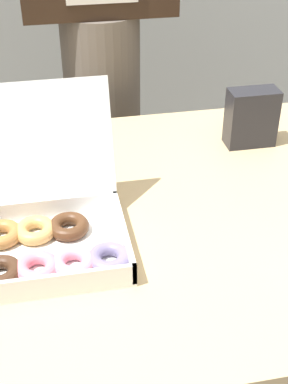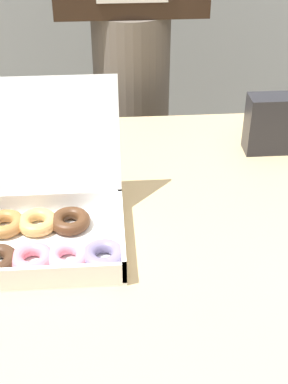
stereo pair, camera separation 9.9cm
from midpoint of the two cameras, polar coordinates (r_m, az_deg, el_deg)
name	(u,v)px [view 2 (the right image)]	position (r m, az deg, el deg)	size (l,w,h in m)	color
table	(208,332)	(1.40, 8.89, -14.60)	(1.13, 0.89, 0.77)	tan
donut_box	(48,223)	(1.02, -7.48, -3.38)	(0.30, 0.31, 0.27)	white
napkin_holder	(271,124)	(1.34, 15.53, 6.95)	(0.12, 0.06, 0.14)	#232328
person_customer	(131,11)	(1.66, 0.37, 18.71)	(0.44, 0.24, 1.83)	#665B51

